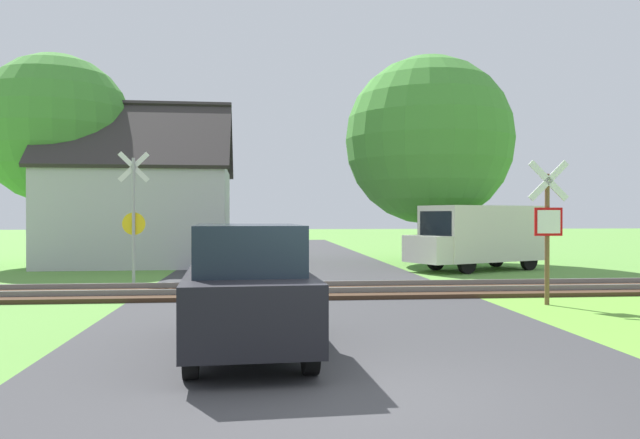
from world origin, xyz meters
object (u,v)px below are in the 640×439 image
Objects in this scene: tree_left at (56,129)px; tree_right at (429,140)px; crossing_sign_far at (134,211)px; stop_sign_near at (548,224)px; house at (142,212)px; parked_car at (247,288)px; mail_truck at (479,235)px.

tree_right is at bearing -4.20° from tree_left.
tree_left reaches higher than crossing_sign_far.
tree_left is at bearing -39.76° from stop_sign_near.
parked_car is (4.44, -16.33, -1.16)m from house.
parked_car is at bearing -64.95° from tree_left.
house is at bearing 176.35° from tree_right.
stop_sign_near is 0.37× the size of tree_left.
crossing_sign_far is 0.91× the size of parked_car.
tree_right is at bearing 62.82° from parked_car.
house is at bearing -46.73° from stop_sign_near.
tree_right is (11.33, -0.72, 2.84)m from house.
stop_sign_near is 0.37× the size of tree_right.
crossing_sign_far is 0.45× the size of tree_left.
tree_left is 16.65m from mail_truck.
tree_left is (-3.35, 0.36, 3.24)m from house.
tree_right is 2.01× the size of parked_car.
crossing_sign_far is at bearing -148.62° from tree_right.
tree_left is (-14.06, 12.69, 3.57)m from stop_sign_near.
crossing_sign_far is 11.51m from mail_truck.
stop_sign_near is 16.34m from house.
stop_sign_near is 11.03m from crossing_sign_far.
tree_right reaches higher than parked_car.
house is 1.74× the size of parked_car.
house is 11.70m from tree_right.
crossing_sign_far is 0.45× the size of tree_right.
parked_car is (-6.89, -15.60, -4.00)m from tree_right.
crossing_sign_far is 7.06m from house.
mail_truck is (12.17, -4.08, -0.81)m from house.
mail_truck is at bearing -97.74° from stop_sign_near.
tree_right reaches higher than mail_truck.
house is 1.36× the size of mail_truck.
stop_sign_near is at bearing -42.08° from tree_left.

